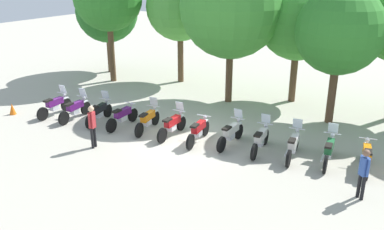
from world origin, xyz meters
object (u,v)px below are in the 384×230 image
(motorcycle_10, at_px, (329,150))
(motorcycle_11, at_px, (366,157))
(motorcycle_3, at_px, (123,116))
(traffic_cone, at_px, (12,109))
(motorcycle_5, at_px, (172,125))
(tree_3, at_px, (231,7))
(motorcycle_8, at_px, (260,139))
(motorcycle_6, at_px, (198,131))
(motorcycle_9, at_px, (293,145))
(motorcycle_2, at_px, (99,112))
(person_1, at_px, (92,123))
(motorcycle_4, at_px, (148,119))
(motorcycle_7, at_px, (231,133))
(motorcycle_1, at_px, (75,109))
(tree_4, at_px, (298,21))
(tree_2, at_px, (180,7))
(tree_5, at_px, (340,31))
(motorcycle_0, at_px, (55,105))
(person_0, at_px, (364,171))
(tree_0, at_px, (107,11))

(motorcycle_10, xyz_separation_m, motorcycle_11, (1.26, 0.17, -0.01))
(motorcycle_3, height_order, traffic_cone, motorcycle_3)
(motorcycle_5, height_order, tree_3, tree_3)
(motorcycle_8, bearing_deg, motorcycle_3, 91.01)
(motorcycle_6, bearing_deg, motorcycle_9, -87.97)
(motorcycle_6, bearing_deg, tree_3, 6.92)
(motorcycle_2, relative_size, person_1, 1.24)
(motorcycle_4, distance_m, motorcycle_7, 3.83)
(motorcycle_6, relative_size, motorcycle_11, 1.01)
(motorcycle_1, xyz_separation_m, motorcycle_8, (8.82, 1.22, 0.00))
(tree_3, distance_m, traffic_cone, 11.89)
(motorcycle_10, bearing_deg, motorcycle_6, 92.89)
(motorcycle_3, xyz_separation_m, motorcycle_6, (3.78, 0.30, 0.00))
(motorcycle_1, relative_size, tree_4, 0.35)
(motorcycle_6, relative_size, motorcycle_9, 1.00)
(motorcycle_2, relative_size, motorcycle_6, 0.99)
(motorcycle_3, bearing_deg, traffic_cone, 103.11)
(motorcycle_3, height_order, motorcycle_5, motorcycle_5)
(tree_2, bearing_deg, person_1, -76.48)
(tree_5, bearing_deg, person_1, -133.28)
(motorcycle_6, xyz_separation_m, tree_2, (-5.72, 7.50, 4.07))
(motorcycle_0, height_order, motorcycle_3, motorcycle_0)
(motorcycle_7, bearing_deg, motorcycle_0, 98.99)
(motorcycle_3, xyz_separation_m, motorcycle_10, (8.82, 1.15, 0.01))
(motorcycle_5, height_order, tree_2, tree_2)
(motorcycle_11, bearing_deg, tree_4, 26.15)
(motorcycle_3, bearing_deg, motorcycle_10, -85.04)
(motorcycle_11, bearing_deg, motorcycle_2, 86.22)
(motorcycle_9, bearing_deg, motorcycle_7, 85.94)
(motorcycle_8, bearing_deg, tree_2, 43.51)
(person_0, xyz_separation_m, tree_5, (-2.48, 6.22, 3.22))
(motorcycle_8, bearing_deg, tree_4, 2.31)
(person_0, bearing_deg, motorcycle_6, 118.71)
(motorcycle_2, height_order, tree_4, tree_4)
(motorcycle_4, height_order, tree_2, tree_2)
(person_0, relative_size, person_1, 0.95)
(motorcycle_6, relative_size, tree_3, 0.29)
(motorcycle_0, distance_m, tree_2, 9.47)
(motorcycle_7, height_order, motorcycle_11, motorcycle_7)
(tree_0, bearing_deg, motorcycle_0, -65.45)
(person_1, height_order, tree_2, tree_2)
(motorcycle_6, bearing_deg, motorcycle_2, 88.03)
(motorcycle_9, bearing_deg, motorcycle_4, 88.44)
(motorcycle_10, bearing_deg, motorcycle_5, 91.31)
(motorcycle_1, relative_size, motorcycle_6, 1.00)
(person_0, xyz_separation_m, tree_4, (-4.99, 8.39, 3.25))
(tree_2, bearing_deg, motorcycle_2, -85.15)
(motorcycle_1, bearing_deg, tree_0, 25.26)
(motorcycle_4, distance_m, motorcycle_11, 8.89)
(motorcycle_8, distance_m, tree_4, 7.82)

